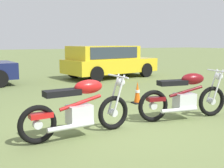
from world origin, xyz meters
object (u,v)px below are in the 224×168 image
object	(u,v)px
motorcycle_red	(80,108)
traffic_cone	(137,93)
motorcycle_maroon	(185,96)
car_yellow	(107,59)

from	to	relation	value
motorcycle_red	traffic_cone	bearing A→B (deg)	32.88
motorcycle_red	motorcycle_maroon	world-z (taller)	same
traffic_cone	motorcycle_maroon	bearing A→B (deg)	-89.57
motorcycle_red	motorcycle_maroon	bearing A→B (deg)	-4.09
motorcycle_maroon	car_yellow	xyz separation A→B (m)	(1.82, 6.85, 0.35)
motorcycle_maroon	car_yellow	size ratio (longest dim) A/B	0.46
traffic_cone	car_yellow	bearing A→B (deg)	70.32
car_yellow	traffic_cone	world-z (taller)	car_yellow
motorcycle_maroon	traffic_cone	size ratio (longest dim) A/B	3.53
motorcycle_maroon	traffic_cone	distance (m)	1.74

